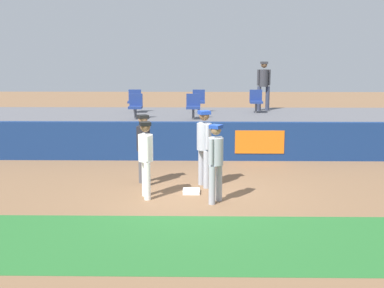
# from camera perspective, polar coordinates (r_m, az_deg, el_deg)

# --- Properties ---
(ground_plane) EXTENTS (60.00, 60.00, 0.00)m
(ground_plane) POSITION_cam_1_polar(r_m,az_deg,el_deg) (11.90, 0.49, -5.71)
(ground_plane) COLOR brown
(grass_foreground_strip) EXTENTS (18.00, 2.80, 0.01)m
(grass_foreground_strip) POSITION_cam_1_polar(r_m,az_deg,el_deg) (9.04, 0.34, -11.05)
(grass_foreground_strip) COLOR #26662B
(grass_foreground_strip) RESTS_ON ground_plane
(first_base) EXTENTS (0.40, 0.40, 0.08)m
(first_base) POSITION_cam_1_polar(r_m,az_deg,el_deg) (11.99, -0.08, -5.39)
(first_base) COLOR white
(first_base) RESTS_ON ground_plane
(player_fielder_home) EXTENTS (0.41, 0.57, 1.76)m
(player_fielder_home) POSITION_cam_1_polar(r_m,az_deg,el_deg) (11.43, -5.26, -1.18)
(player_fielder_home) COLOR white
(player_fielder_home) RESTS_ON ground_plane
(player_runner_visitor) EXTENTS (0.46, 0.46, 1.75)m
(player_runner_visitor) POSITION_cam_1_polar(r_m,az_deg,el_deg) (11.03, 2.71, -1.59)
(player_runner_visitor) COLOR #9EA3AD
(player_runner_visitor) RESTS_ON ground_plane
(player_coach_visitor) EXTENTS (0.47, 0.50, 1.90)m
(player_coach_visitor) POSITION_cam_1_polar(r_m,az_deg,el_deg) (12.34, 1.38, 0.12)
(player_coach_visitor) COLOR #9EA3AD
(player_coach_visitor) RESTS_ON ground_plane
(player_umpire) EXTENTS (0.45, 0.45, 1.77)m
(player_umpire) POSITION_cam_1_polar(r_m,az_deg,el_deg) (12.59, -5.54, -0.06)
(player_umpire) COLOR #4C4C51
(player_umpire) RESTS_ON ground_plane
(field_wall) EXTENTS (18.00, 0.26, 1.19)m
(field_wall) POSITION_cam_1_polar(r_m,az_deg,el_deg) (15.44, 0.64, 0.33)
(field_wall) COLOR navy
(field_wall) RESTS_ON ground_plane
(bleacher_platform) EXTENTS (18.00, 4.80, 1.08)m
(bleacher_platform) POSITION_cam_1_polar(r_m,az_deg,el_deg) (17.98, 0.65, 1.62)
(bleacher_platform) COLOR #59595E
(bleacher_platform) RESTS_ON ground_plane
(seat_front_center) EXTENTS (0.47, 0.44, 0.84)m
(seat_front_center) POSITION_cam_1_polar(r_m,az_deg,el_deg) (16.73, 0.15, 4.45)
(seat_front_center) COLOR #4C4C51
(seat_front_center) RESTS_ON bleacher_platform
(seat_back_left) EXTENTS (0.46, 0.44, 0.84)m
(seat_back_left) POSITION_cam_1_polar(r_m,az_deg,el_deg) (18.68, -6.54, 5.01)
(seat_back_left) COLOR #4C4C51
(seat_back_left) RESTS_ON bleacher_platform
(seat_back_center) EXTENTS (0.45, 0.44, 0.84)m
(seat_back_center) POSITION_cam_1_polar(r_m,az_deg,el_deg) (18.52, 0.77, 5.03)
(seat_back_center) COLOR #4C4C51
(seat_back_center) RESTS_ON bleacher_platform
(seat_back_right) EXTENTS (0.46, 0.44, 0.84)m
(seat_back_right) POSITION_cam_1_polar(r_m,az_deg,el_deg) (18.63, 7.29, 4.98)
(seat_back_right) COLOR #4C4C51
(seat_back_right) RESTS_ON bleacher_platform
(seat_front_left) EXTENTS (0.44, 0.44, 0.84)m
(seat_front_left) POSITION_cam_1_polar(r_m,az_deg,el_deg) (16.86, -6.42, 4.42)
(seat_front_left) COLOR #4C4C51
(seat_front_left) RESTS_ON bleacher_platform
(spectator_hooded) EXTENTS (0.52, 0.39, 1.85)m
(spectator_hooded) POSITION_cam_1_polar(r_m,az_deg,el_deg) (19.42, 8.14, 6.96)
(spectator_hooded) COLOR #33384C
(spectator_hooded) RESTS_ON bleacher_platform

